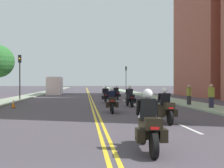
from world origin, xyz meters
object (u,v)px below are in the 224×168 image
object	(u,v)px
motorcycle_5	(116,94)
traffic_cone_1	(13,104)
motorcycle_4	(106,96)
motorcycle_1	(165,108)
pedestrian_1	(189,95)
motorcycle_2	(112,102)
traffic_light_near	(20,69)
pedestrian_0	(211,96)
parked_truck	(55,86)
motorcycle_3	(130,98)
traffic_light_far	(126,75)
motorcycle_0	(148,126)

from	to	relation	value
motorcycle_5	traffic_cone_1	world-z (taller)	motorcycle_5
motorcycle_4	motorcycle_1	bearing A→B (deg)	-81.50
pedestrian_1	motorcycle_2	bearing A→B (deg)	0.46
traffic_cone_1	motorcycle_2	bearing A→B (deg)	-29.04
motorcycle_5	traffic_light_near	distance (m)	10.50
motorcycle_1	pedestrian_0	xyz separation A→B (m)	(5.05, 6.08, 0.23)
motorcycle_1	parked_truck	distance (m)	34.91
motorcycle_3	traffic_light_far	world-z (taller)	traffic_light_far
motorcycle_2	traffic_light_far	xyz separation A→B (m)	(6.33, 36.07, 2.81)
motorcycle_3	motorcycle_5	size ratio (longest dim) A/B	0.99
traffic_light_near	motorcycle_5	bearing A→B (deg)	5.31
motorcycle_2	motorcycle_3	size ratio (longest dim) A/B	1.02
motorcycle_2	traffic_cone_1	xyz separation A→B (m)	(-6.78, 3.77, -0.33)
traffic_light_far	pedestrian_0	xyz separation A→B (m)	(0.70, -34.62, -2.56)
motorcycle_1	traffic_light_near	bearing A→B (deg)	119.65
traffic_cone_1	traffic_light_far	size ratio (longest dim) A/B	0.13
motorcycle_3	traffic_cone_1	bearing A→B (deg)	179.44
motorcycle_0	traffic_light_near	distance (m)	23.61
motorcycle_4	traffic_light_near	distance (m)	9.72
motorcycle_2	traffic_cone_1	world-z (taller)	motorcycle_2
motorcycle_0	traffic_cone_1	size ratio (longest dim) A/B	3.60
traffic_cone_1	traffic_light_far	world-z (taller)	traffic_light_far
motorcycle_0	motorcycle_5	size ratio (longest dim) A/B	1.04
motorcycle_1	traffic_light_near	xyz separation A→B (m)	(-10.27, 16.99, 2.59)
motorcycle_1	motorcycle_4	xyz separation A→B (m)	(-1.71, 13.17, -0.01)
motorcycle_2	pedestrian_0	bearing A→B (deg)	14.37
motorcycle_3	traffic_light_far	xyz separation A→B (m)	(4.52, 31.88, 2.81)
traffic_light_far	pedestrian_1	world-z (taller)	traffic_light_far
pedestrian_0	parked_truck	size ratio (longest dim) A/B	0.27
traffic_cone_1	traffic_light_near	bearing A→B (deg)	100.01
motorcycle_2	pedestrian_1	size ratio (longest dim) A/B	1.33
motorcycle_5	traffic_light_near	bearing A→B (deg)	-177.90
motorcycle_0	motorcycle_4	xyz separation A→B (m)	(0.23, 18.13, -0.00)
pedestrian_1	parked_truck	xyz separation A→B (m)	(-13.02, 25.00, 0.40)
motorcycle_2	pedestrian_0	xyz separation A→B (m)	(7.02, 1.45, 0.25)
motorcycle_2	motorcycle_3	xyz separation A→B (m)	(1.81, 4.19, -0.00)
motorcycle_2	traffic_light_near	size ratio (longest dim) A/B	0.48
pedestrian_0	traffic_light_far	bearing A→B (deg)	-92.64
motorcycle_2	motorcycle_5	bearing A→B (deg)	84.88
motorcycle_2	traffic_light_near	bearing A→B (deg)	126.59
motorcycle_2	traffic_light_far	bearing A→B (deg)	82.76
motorcycle_3	pedestrian_0	size ratio (longest dim) A/B	1.26
motorcycle_2	traffic_light_far	size ratio (longest dim) A/B	0.44
traffic_light_near	pedestrian_1	world-z (taller)	traffic_light_near
motorcycle_5	traffic_light_far	size ratio (longest dim) A/B	0.43
motorcycle_1	motorcycle_2	bearing A→B (deg)	111.58
motorcycle_5	pedestrian_0	bearing A→B (deg)	-69.53
motorcycle_1	traffic_light_near	world-z (taller)	traffic_light_near
motorcycle_4	traffic_cone_1	xyz separation A→B (m)	(-7.04, -4.78, -0.34)
motorcycle_0	motorcycle_1	xyz separation A→B (m)	(1.95, 4.96, 0.01)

